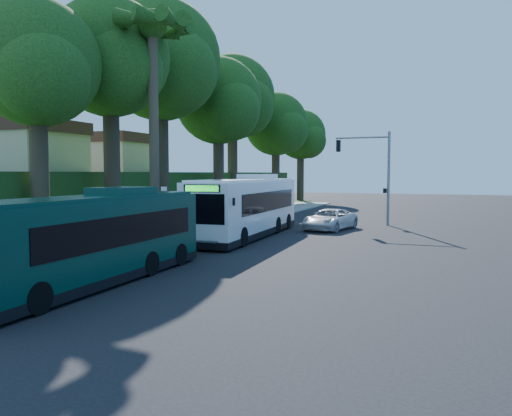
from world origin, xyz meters
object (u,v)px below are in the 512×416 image
at_px(white_bus, 247,206).
at_px(pickup, 330,219).
at_px(teal_bus, 93,238).
at_px(bus_shelter, 156,209).

distance_m(white_bus, pickup, 6.86).
xyz_separation_m(white_bus, teal_bus, (-0.13, -14.25, -0.23)).
bearing_deg(teal_bus, bus_shelter, 111.49).
distance_m(bus_shelter, pickup, 12.10).
bearing_deg(white_bus, bus_shelter, -149.64).
bearing_deg(pickup, teal_bus, -89.96).
relative_size(white_bus, teal_bus, 1.15).
distance_m(teal_bus, pickup, 20.16).
height_order(bus_shelter, white_bus, white_bus).
relative_size(white_bus, pickup, 2.53).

